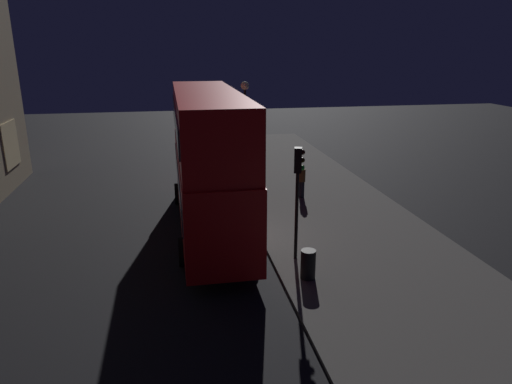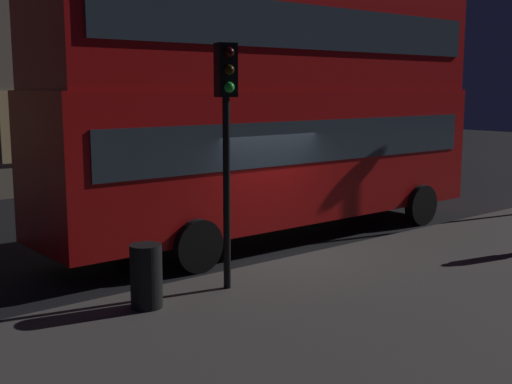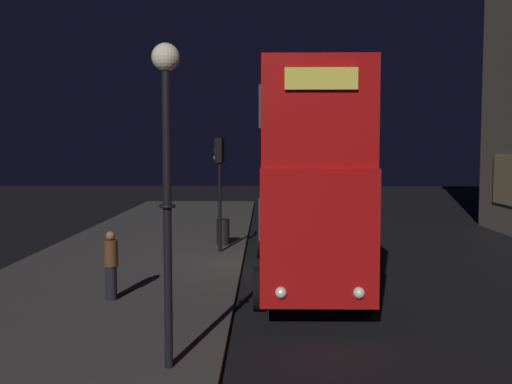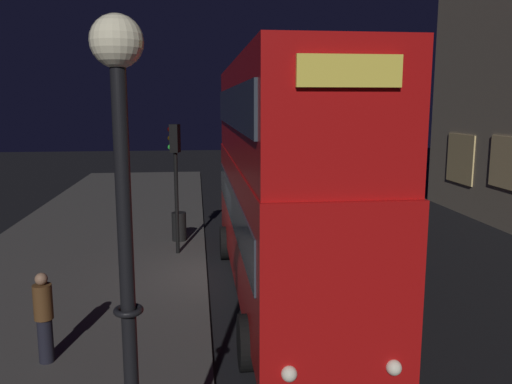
{
  "view_description": "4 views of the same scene",
  "coord_description": "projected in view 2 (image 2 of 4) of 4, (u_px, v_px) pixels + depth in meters",
  "views": [
    {
      "loc": [
        -16.98,
        2.75,
        7.35
      ],
      "look_at": [
        -0.54,
        -0.29,
        2.14
      ],
      "focal_mm": 32.85,
      "sensor_mm": 36.0,
      "label": 1
    },
    {
      "loc": [
        -8.58,
        -9.9,
        3.43
      ],
      "look_at": [
        -0.69,
        -0.32,
        1.46
      ],
      "focal_mm": 46.03,
      "sensor_mm": 36.0,
      "label": 2
    },
    {
      "loc": [
        18.98,
        0.19,
        3.83
      ],
      "look_at": [
        -1.07,
        -0.12,
        2.33
      ],
      "focal_mm": 42.48,
      "sensor_mm": 36.0,
      "label": 3
    },
    {
      "loc": [
        13.76,
        -0.77,
        4.76
      ],
      "look_at": [
        -0.32,
        0.84,
        2.34
      ],
      "focal_mm": 36.56,
      "sensor_mm": 36.0,
      "label": 4
    }
  ],
  "objects": [
    {
      "name": "double_decker_bus",
      "position": [
        276.0,
        100.0,
        14.75
      ],
      "size": [
        11.26,
        2.79,
        5.72
      ],
      "rotation": [
        0.0,
        0.0,
        0.0
      ],
      "color": "#B20F0F",
      "rests_on": "ground"
    },
    {
      "name": "sidewalk_slab",
      "position": [
        447.0,
        306.0,
        10.26
      ],
      "size": [
        44.0,
        7.29,
        0.12
      ],
      "primitive_type": "cube",
      "color": "#423F3D",
      "rests_on": "ground"
    },
    {
      "name": "ground_plane",
      "position": [
        272.0,
        257.0,
        13.47
      ],
      "size": [
        80.0,
        80.0,
        0.0
      ],
      "primitive_type": "plane",
      "color": "black"
    },
    {
      "name": "litter_bin",
      "position": [
        146.0,
        276.0,
        9.95
      ],
      "size": [
        0.49,
        0.49,
        0.98
      ],
      "primitive_type": "cylinder",
      "color": "black",
      "rests_on": "sidewalk_slab"
    },
    {
      "name": "traffic_light_near_kerb",
      "position": [
        226.0,
        115.0,
        10.52
      ],
      "size": [
        0.38,
        0.39,
        4.02
      ],
      "rotation": [
        0.0,
        0.0,
        -0.28
      ],
      "color": "black",
      "rests_on": "sidewalk_slab"
    }
  ]
}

